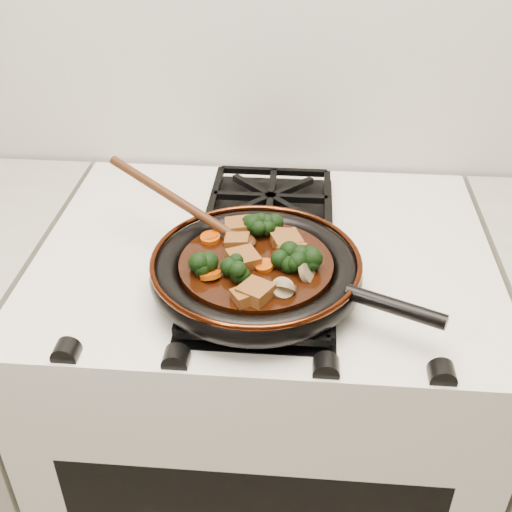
{
  "coord_description": "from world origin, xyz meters",
  "views": [
    {
      "loc": [
        0.06,
        0.8,
        1.51
      ],
      "look_at": [
        -0.01,
        1.57,
        0.97
      ],
      "focal_mm": 45.0,
      "sensor_mm": 36.0,
      "label": 1
    }
  ],
  "objects": [
    {
      "name": "tofu_cube_4",
      "position": [
        0.04,
        1.61,
        0.97
      ],
      "size": [
        0.05,
        0.05,
        0.03
      ],
      "primitive_type": "cube",
      "rotation": [
        0.1,
        -0.05,
        0.42
      ],
      "color": "brown",
      "rests_on": "braising_sauce"
    },
    {
      "name": "mushroom_slice_0",
      "position": [
        0.04,
        1.5,
        0.97
      ],
      "size": [
        0.04,
        0.03,
        0.03
      ],
      "primitive_type": "cylinder",
      "rotation": [
        0.96,
        0.0,
        2.94
      ],
      "color": "olive",
      "rests_on": "braising_sauce"
    },
    {
      "name": "tofu_cube_0",
      "position": [
        0.05,
        1.56,
        0.97
      ],
      "size": [
        0.04,
        0.04,
        0.02
      ],
      "primitive_type": "cube",
      "rotation": [
        -0.04,
        0.01,
        3.13
      ],
      "color": "brown",
      "rests_on": "braising_sauce"
    },
    {
      "name": "mushroom_slice_1",
      "position": [
        0.07,
        1.54,
        0.97
      ],
      "size": [
        0.03,
        0.04,
        0.03
      ],
      "primitive_type": "cylinder",
      "rotation": [
        0.99,
        0.0,
        1.3
      ],
      "color": "olive",
      "rests_on": "braising_sauce"
    },
    {
      "name": "braising_sauce",
      "position": [
        -0.01,
        1.57,
        0.95
      ],
      "size": [
        0.23,
        0.23,
        0.02
      ],
      "primitive_type": "cylinder",
      "color": "black",
      "rests_on": "skillet"
    },
    {
      "name": "carrot_coin_1",
      "position": [
        -0.08,
        1.63,
        0.96
      ],
      "size": [
        0.03,
        0.03,
        0.01
      ],
      "primitive_type": "cylinder",
      "rotation": [
        -0.05,
        -0.15,
        0.0
      ],
      "color": "#AF3D04",
      "rests_on": "braising_sauce"
    },
    {
      "name": "wooden_spoon",
      "position": [
        -0.1,
        1.65,
        0.98
      ],
      "size": [
        0.16,
        0.1,
        0.26
      ],
      "rotation": [
        0.0,
        0.0,
        2.64
      ],
      "color": "#401F0D",
      "rests_on": "braising_sauce"
    },
    {
      "name": "tofu_cube_8",
      "position": [
        0.03,
        1.62,
        0.97
      ],
      "size": [
        0.04,
        0.04,
        0.02
      ],
      "primitive_type": "cube",
      "rotation": [
        -0.03,
        -0.07,
        1.45
      ],
      "color": "brown",
      "rests_on": "braising_sauce"
    },
    {
      "name": "broccoli_floret_4",
      "position": [
        0.06,
        1.56,
        0.97
      ],
      "size": [
        0.09,
        0.09,
        0.06
      ],
      "primitive_type": null,
      "rotation": [
        -0.17,
        -0.06,
        0.51
      ],
      "color": "black",
      "rests_on": "braising_sauce"
    },
    {
      "name": "stove",
      "position": [
        0.0,
        1.69,
        0.45
      ],
      "size": [
        0.76,
        0.6,
        0.9
      ],
      "primitive_type": "cube",
      "color": "white",
      "rests_on": "ground"
    },
    {
      "name": "tofu_cube_6",
      "position": [
        -0.01,
        1.48,
        0.97
      ],
      "size": [
        0.05,
        0.04,
        0.02
      ],
      "primitive_type": "cube",
      "rotation": [
        -0.06,
        -0.06,
        0.56
      ],
      "color": "brown",
      "rests_on": "braising_sauce"
    },
    {
      "name": "tofu_cube_1",
      "position": [
        -0.04,
        1.61,
        0.97
      ],
      "size": [
        0.04,
        0.03,
        0.02
      ],
      "primitive_type": "cube",
      "rotation": [
        0.01,
        0.09,
        3.13
      ],
      "color": "brown",
      "rests_on": "braising_sauce"
    },
    {
      "name": "broccoli_floret_3",
      "position": [
        -0.08,
        1.54,
        0.97
      ],
      "size": [
        0.08,
        0.09,
        0.06
      ],
      "primitive_type": null,
      "rotation": [
        -0.13,
        0.12,
        1.05
      ],
      "color": "black",
      "rests_on": "braising_sauce"
    },
    {
      "name": "broccoli_floret_5",
      "position": [
        0.04,
        1.56,
        0.97
      ],
      "size": [
        0.09,
        0.08,
        0.07
      ],
      "primitive_type": null,
      "rotation": [
        -0.2,
        0.08,
        1.99
      ],
      "color": "black",
      "rests_on": "braising_sauce"
    },
    {
      "name": "carrot_coin_0",
      "position": [
        -0.07,
        1.52,
        0.96
      ],
      "size": [
        0.03,
        0.03,
        0.02
      ],
      "primitive_type": "cylinder",
      "rotation": [
        -0.32,
        -0.2,
        0.0
      ],
      "color": "#AF3D04",
      "rests_on": "braising_sauce"
    },
    {
      "name": "carrot_coin_3",
      "position": [
        -0.08,
        1.62,
        0.96
      ],
      "size": [
        0.03,
        0.03,
        0.01
      ],
      "primitive_type": "cylinder",
      "rotation": [
        0.05,
        -0.05,
        0.0
      ],
      "color": "#AF3D04",
      "rests_on": "braising_sauce"
    },
    {
      "name": "tofu_cube_7",
      "position": [
        0.05,
        1.59,
        0.97
      ],
      "size": [
        0.05,
        0.05,
        0.02
      ],
      "primitive_type": "cube",
      "rotation": [
        -0.1,
        -0.02,
        0.89
      ],
      "color": "brown",
      "rests_on": "braising_sauce"
    },
    {
      "name": "burner_grate_front",
      "position": [
        0.0,
        1.55,
        0.91
      ],
      "size": [
        0.23,
        0.23,
        0.03
      ],
      "primitive_type": null,
      "color": "black",
      "rests_on": "stove"
    },
    {
      "name": "broccoli_floret_2",
      "position": [
        -0.03,
        1.53,
        0.97
      ],
      "size": [
        0.07,
        0.07,
        0.06
      ],
      "primitive_type": null,
      "rotation": [
        -0.06,
        -0.02,
        2.91
      ],
      "color": "black",
      "rests_on": "braising_sauce"
    },
    {
      "name": "broccoli_floret_1",
      "position": [
        0.0,
        1.65,
        0.97
      ],
      "size": [
        0.07,
        0.08,
        0.06
      ],
      "primitive_type": null,
      "rotation": [
        0.2,
        -0.07,
        0.22
      ],
      "color": "black",
      "rests_on": "braising_sauce"
    },
    {
      "name": "tofu_cube_2",
      "position": [
        0.0,
        1.48,
        0.97
      ],
      "size": [
        0.06,
        0.06,
        0.02
      ],
      "primitive_type": "cube",
      "rotation": [
        0.04,
        0.02,
        2.62
      ],
      "color": "brown",
      "rests_on": "braising_sauce"
    },
    {
      "name": "tofu_cube_5",
      "position": [
        -0.04,
        1.65,
        0.97
      ],
      "size": [
        0.05,
        0.05,
        0.03
      ],
      "primitive_type": "cube",
      "rotation": [
        -0.04,
        -0.11,
        0.13
      ],
      "color": "brown",
      "rests_on": "braising_sauce"
    },
    {
      "name": "skillet",
      "position": [
        -0.0,
        1.57,
        0.94
      ],
      "size": [
        0.42,
        0.32,
        0.05
      ],
      "rotation": [
        0.0,
        0.0,
        -0.42
      ],
      "color": "black",
      "rests_on": "burner_grate_front"
    },
    {
      "name": "broccoli_floret_0",
      "position": [
        -0.01,
        1.64,
        0.97
      ],
      "size": [
        0.08,
        0.07,
        0.07
      ],
      "primitive_type": null,
      "rotation": [
        0.03,
        0.24,
        0.22
      ],
      "color": "black",
      "rests_on": "braising_sauce"
    },
    {
      "name": "burner_grate_back",
      "position": [
        0.0,
        1.83,
        0.91
      ],
      "size": [
        0.23,
        0.23,
        0.03
      ],
      "primitive_type": null,
      "color": "black",
      "rests_on": "stove"
    },
    {
      "name": "carrot_coin_2",
      "position": [
        0.01,
        1.55,
        0.96
      ],
      "size": [
        0.03,
        0.03,
        0.01
      ],
      "primitive_type": "cylinder",
      "rotation": [
        0.11,
        -0.12,
        0.0
      ],
      "color": "#AF3D04",
      "rests_on": "braising_sauce"
    },
    {
      "name": "tofu_cube_3",
      "position": [
        -0.02,
        1.56,
        0.97
      ],
      "size": [
        0.06,
        0.06,
        0.03
      ],
      "primitive_type": "cube",
      "rotation": [
        0.05,
        -0.06,
        2.1
      ],
      "color": "brown",
      "rests_on": "braising_sauce"
    },
    {
      "name": "mushroom_slice_2",
      "position": [
        0.04,
        1.5,
        0.97
      ],
      "size": [
        0.05,
        0.05,
        0.02
      ],
      "primitive_type": "cylinder",
      "rotation": [
        0.51,
        0.0,
        0.53
      ],
      "color": "olive",
      "rests_on": "braising_sauce"
    }
  ]
}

